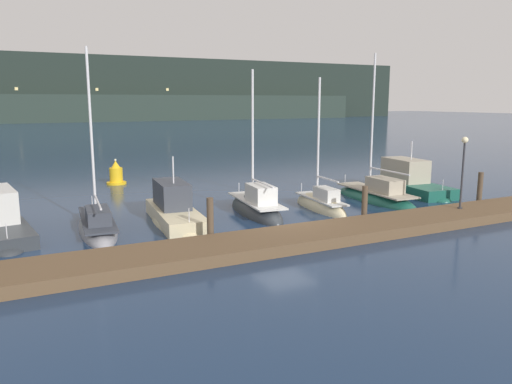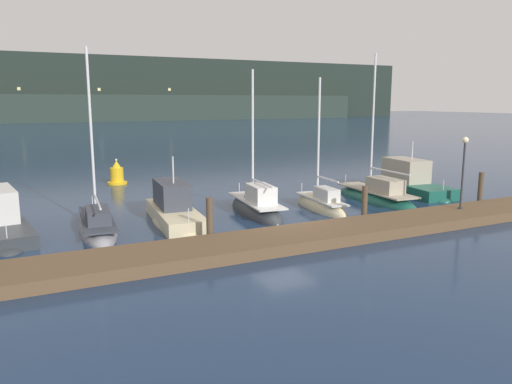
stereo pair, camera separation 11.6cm
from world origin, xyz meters
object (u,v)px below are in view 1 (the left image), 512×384
Objects in this scene: motorboat_berth_3 at (175,216)px; motorboat_berth_7 at (409,186)px; sailboat_berth_4 at (256,211)px; dock_lamppost at (463,160)px; channel_buoy at (116,175)px; sailboat_berth_5 at (321,207)px; sailboat_berth_6 at (376,198)px; sailboat_berth_2 at (98,228)px.

motorboat_berth_7 reaches higher than motorboat_berth_3.
sailboat_berth_4 is 2.27× the size of dock_lamppost.
motorboat_berth_3 is at bearing -176.09° from motorboat_berth_7.
motorboat_berth_7 is 19.97m from channel_buoy.
sailboat_berth_6 is (4.28, 0.59, 0.04)m from sailboat_berth_5.
sailboat_berth_5 reaches higher than motorboat_berth_3.
sailboat_berth_5 is 4.37× the size of channel_buoy.
dock_lamppost reaches higher than channel_buoy.
sailboat_berth_2 reaches higher than dock_lamppost.
channel_buoy is (-4.69, 12.72, 0.50)m from sailboat_berth_4.
motorboat_berth_3 is at bearing 175.38° from sailboat_berth_5.
motorboat_berth_7 is at bearing -35.70° from channel_buoy.
motorboat_berth_7 is at bearing 2.70° from sailboat_berth_2.
sailboat_berth_5 is 4.32m from sailboat_berth_6.
channel_buoy is (-16.21, 11.65, 0.25)m from motorboat_berth_7.
sailboat_berth_2 is 2.44× the size of dock_lamppost.
sailboat_berth_5 is at bearing 138.33° from dock_lamppost.
sailboat_berth_4 is (4.42, 0.02, -0.19)m from motorboat_berth_3.
sailboat_berth_6 reaches higher than sailboat_berth_2.
dock_lamppost is at bearing -18.07° from sailboat_berth_2.
motorboat_berth_7 is 7.38m from dock_lamppost.
sailboat_berth_6 is (15.85, -0.23, 0.03)m from sailboat_berth_2.
dock_lamppost reaches higher than motorboat_berth_7.
sailboat_berth_2 is at bearing 178.95° from sailboat_berth_4.
dock_lamppost is (13.51, -18.06, 2.24)m from channel_buoy.
sailboat_berth_4 is 7.86m from sailboat_berth_6.
sailboat_berth_4 reaches higher than motorboat_berth_3.
sailboat_berth_5 is (11.57, -0.82, -0.00)m from sailboat_berth_2.
motorboat_berth_3 is 1.90× the size of dock_lamppost.
sailboat_berth_2 is 15.85m from sailboat_berth_6.
sailboat_berth_6 reaches higher than channel_buoy.
channel_buoy is 0.50× the size of dock_lamppost.
sailboat_berth_5 is at bearing -172.15° from sailboat_berth_6.
sailboat_berth_5 is (3.58, -0.67, -0.03)m from sailboat_berth_4.
dock_lamppost is at bearing -112.86° from motorboat_berth_7.
sailboat_berth_6 is 1.28× the size of motorboat_berth_7.
sailboat_berth_5 is 2.17× the size of dock_lamppost.
sailboat_berth_4 is 13.56m from channel_buoy.
sailboat_berth_2 is at bearing 179.18° from sailboat_berth_6.
sailboat_berth_2 reaches higher than motorboat_berth_3.
sailboat_berth_4 is 1.15× the size of motorboat_berth_7.
sailboat_berth_2 is 4.90× the size of channel_buoy.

